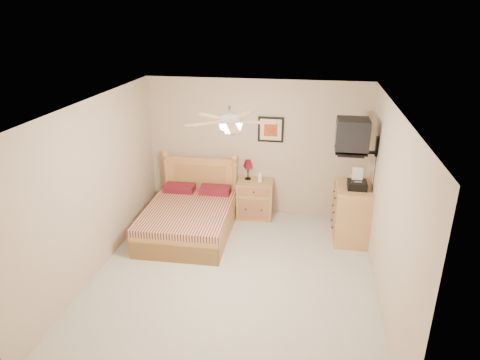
% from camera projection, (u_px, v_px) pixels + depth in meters
% --- Properties ---
extents(floor, '(4.50, 4.50, 0.00)m').
position_uv_depth(floor, '(234.00, 277.00, 6.21)').
color(floor, '#ACA99C').
rests_on(floor, ground).
extents(ceiling, '(4.00, 4.50, 0.04)m').
position_uv_depth(ceiling, '(233.00, 106.00, 5.28)').
color(ceiling, white).
rests_on(ceiling, ground).
extents(wall_back, '(4.00, 0.04, 2.50)m').
position_uv_depth(wall_back, '(256.00, 148.00, 7.80)').
color(wall_back, tan).
rests_on(wall_back, ground).
extents(wall_front, '(4.00, 0.04, 2.50)m').
position_uv_depth(wall_front, '(185.00, 304.00, 3.69)').
color(wall_front, tan).
rests_on(wall_front, ground).
extents(wall_left, '(0.04, 4.50, 2.50)m').
position_uv_depth(wall_left, '(95.00, 188.00, 6.06)').
color(wall_left, tan).
rests_on(wall_left, ground).
extents(wall_right, '(0.04, 4.50, 2.50)m').
position_uv_depth(wall_right, '(388.00, 209.00, 5.43)').
color(wall_right, tan).
rests_on(wall_right, ground).
extents(bed, '(1.44, 1.87, 1.19)m').
position_uv_depth(bed, '(188.00, 203.00, 7.17)').
color(bed, '#B17937').
rests_on(bed, ground).
extents(nightstand, '(0.67, 0.51, 0.70)m').
position_uv_depth(nightstand, '(255.00, 199.00, 7.91)').
color(nightstand, '#9F773E').
rests_on(nightstand, ground).
extents(table_lamp, '(0.25, 0.25, 0.37)m').
position_uv_depth(table_lamp, '(248.00, 170.00, 7.81)').
color(table_lamp, '#610614').
rests_on(table_lamp, nightstand).
extents(lotion_bottle, '(0.11, 0.11, 0.21)m').
position_uv_depth(lotion_bottle, '(260.00, 177.00, 7.70)').
color(lotion_bottle, white).
rests_on(lotion_bottle, nightstand).
extents(framed_picture, '(0.46, 0.04, 0.46)m').
position_uv_depth(framed_picture, '(271.00, 129.00, 7.60)').
color(framed_picture, black).
rests_on(framed_picture, wall_back).
extents(dresser, '(0.58, 0.82, 0.96)m').
position_uv_depth(dresser, '(352.00, 213.00, 7.07)').
color(dresser, '#B98844').
rests_on(dresser, ground).
extents(fax_machine, '(0.30, 0.32, 0.32)m').
position_uv_depth(fax_machine, '(358.00, 179.00, 6.75)').
color(fax_machine, black).
rests_on(fax_machine, dresser).
extents(magazine_lower, '(0.30, 0.35, 0.03)m').
position_uv_depth(magazine_lower, '(350.00, 178.00, 7.19)').
color(magazine_lower, beige).
rests_on(magazine_lower, dresser).
extents(magazine_upper, '(0.19, 0.26, 0.02)m').
position_uv_depth(magazine_upper, '(352.00, 177.00, 7.17)').
color(magazine_upper, gray).
rests_on(magazine_upper, magazine_lower).
extents(wall_tv, '(0.56, 0.46, 0.58)m').
position_uv_depth(wall_tv, '(362.00, 137.00, 6.49)').
color(wall_tv, black).
rests_on(wall_tv, wall_right).
extents(ceiling_fan, '(1.14, 1.14, 0.28)m').
position_uv_depth(ceiling_fan, '(230.00, 121.00, 5.15)').
color(ceiling_fan, silver).
rests_on(ceiling_fan, ceiling).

